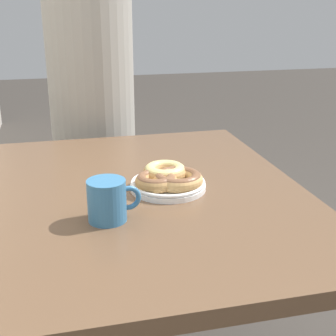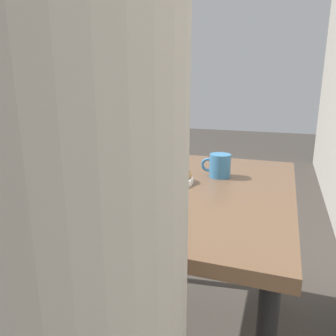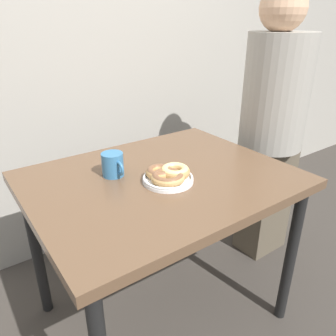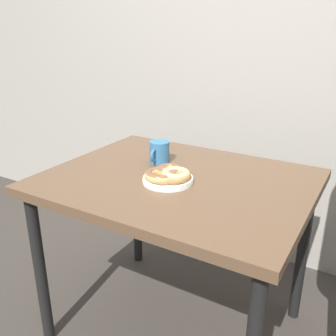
{
  "view_description": "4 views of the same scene",
  "coord_description": "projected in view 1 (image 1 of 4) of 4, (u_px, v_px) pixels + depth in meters",
  "views": [
    {
      "loc": [
        -1.14,
        0.5,
        1.26
      ],
      "look_at": [
        -0.01,
        0.23,
        0.83
      ],
      "focal_mm": 50.0,
      "sensor_mm": 36.0,
      "label": 1
    },
    {
      "loc": [
        1.17,
        0.65,
        1.16
      ],
      "look_at": [
        -0.01,
        0.23,
        0.83
      ],
      "focal_mm": 35.0,
      "sensor_mm": 36.0,
      "label": 2
    },
    {
      "loc": [
        -0.68,
        -0.72,
        1.37
      ],
      "look_at": [
        -0.01,
        0.23,
        0.83
      ],
      "focal_mm": 35.0,
      "sensor_mm": 36.0,
      "label": 3
    },
    {
      "loc": [
        0.69,
        -0.95,
        1.36
      ],
      "look_at": [
        -0.01,
        0.23,
        0.83
      ],
      "focal_mm": 40.0,
      "sensor_mm": 36.0,
      "label": 4
    }
  ],
  "objects": [
    {
      "name": "dining_table",
      "position": [
        146.0,
        219.0,
        1.28
      ],
      "size": [
        1.06,
        0.84,
        0.77
      ],
      "color": "brown",
      "rests_on": "ground_plane"
    },
    {
      "name": "donut_plate",
      "position": [
        168.0,
        179.0,
        1.25
      ],
      "size": [
        0.22,
        0.2,
        0.06
      ],
      "color": "white",
      "rests_on": "dining_table"
    },
    {
      "name": "coffee_mug",
      "position": [
        108.0,
        200.0,
        1.07
      ],
      "size": [
        0.09,
        0.13,
        0.1
      ],
      "color": "teal",
      "rests_on": "dining_table"
    },
    {
      "name": "person_figure",
      "position": [
        92.0,
        107.0,
        1.94
      ],
      "size": [
        0.35,
        0.35,
        1.52
      ],
      "color": "brown",
      "rests_on": "ground_plane"
    }
  ]
}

